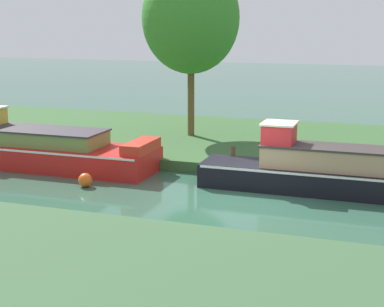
% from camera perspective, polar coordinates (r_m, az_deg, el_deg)
% --- Properties ---
extents(ground_plane, '(120.00, 120.00, 0.00)m').
position_cam_1_polar(ground_plane, '(17.73, 5.21, -4.13)').
color(ground_plane, '#305B47').
extents(riverbank_far, '(72.00, 10.00, 0.40)m').
position_cam_1_polar(riverbank_far, '(24.34, 9.19, 0.85)').
color(riverbank_far, '#355A2F').
rests_on(riverbank_far, ground_plane).
extents(red_barge, '(8.24, 2.30, 2.04)m').
position_cam_1_polar(red_barge, '(21.75, -14.41, 0.44)').
color(red_barge, red).
rests_on(red_barge, ground_plane).
extents(black_narrowboat, '(10.29, 1.71, 2.10)m').
position_cam_1_polar(black_narrowboat, '(18.26, 16.93, -2.00)').
color(black_narrowboat, black).
rests_on(black_narrowboat, ground_plane).
extents(willow_tree_left, '(4.01, 4.29, 7.21)m').
position_cam_1_polar(willow_tree_left, '(24.59, -0.12, 13.12)').
color(willow_tree_left, brown).
rests_on(willow_tree_left, riverbank_far).
extents(mooring_post_far, '(0.15, 0.15, 0.58)m').
position_cam_1_polar(mooring_post_far, '(20.07, 4.05, -0.08)').
color(mooring_post_far, brown).
rests_on(mooring_post_far, riverbank_far).
extents(channel_buoy, '(0.45, 0.45, 0.45)m').
position_cam_1_polar(channel_buoy, '(18.84, -10.42, -2.57)').
color(channel_buoy, '#E55919').
rests_on(channel_buoy, ground_plane).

